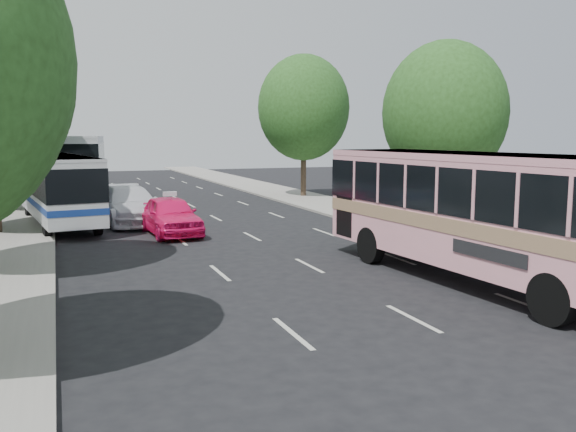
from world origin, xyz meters
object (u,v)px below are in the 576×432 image
pink_bus (477,203)px  tour_coach_front (58,184)px  pink_taxi (170,215)px  white_pickup (129,205)px  tour_coach_rear (80,160)px

pink_bus → tour_coach_front: bearing=120.3°
pink_taxi → white_pickup: bearing=103.1°
pink_bus → tour_coach_rear: (-9.28, 30.31, 0.20)m
white_pickup → tour_coach_front: 3.30m
tour_coach_front → pink_taxi: bearing=-53.9°
pink_bus → tour_coach_front: 19.15m
pink_taxi → tour_coach_front: 6.33m
tour_coach_front → tour_coach_rear: size_ratio=0.79×
pink_bus → pink_taxi: pink_bus is taller
pink_bus → white_pickup: (-7.72, 15.28, -1.38)m
pink_bus → pink_taxi: 13.12m
pink_taxi → tour_coach_rear: size_ratio=0.34×
pink_taxi → tour_coach_front: size_ratio=0.43×
pink_bus → tour_coach_rear: 31.70m
pink_taxi → tour_coach_front: tour_coach_front is taller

